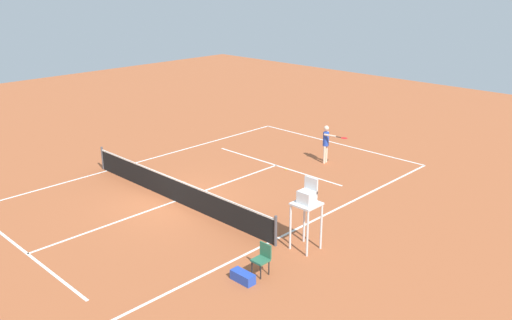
{
  "coord_description": "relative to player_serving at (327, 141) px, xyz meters",
  "views": [
    {
      "loc": [
        -15.8,
        11.73,
        8.36
      ],
      "look_at": [
        -0.42,
        -4.12,
        0.8
      ],
      "focal_mm": 37.66,
      "sensor_mm": 36.0,
      "label": 1
    }
  ],
  "objects": [
    {
      "name": "player_serving",
      "position": [
        0.0,
        0.0,
        0.0
      ],
      "size": [
        1.35,
        0.45,
        1.82
      ],
      "rotation": [
        0.0,
        0.0,
        1.74
      ],
      "color": "beige",
      "rests_on": "ground"
    },
    {
      "name": "court_lines",
      "position": [
        1.46,
        7.81,
        -1.09
      ],
      "size": [
        10.12,
        21.58,
        0.01
      ],
      "color": "white",
      "rests_on": "ground"
    },
    {
      "name": "courtside_chair_near",
      "position": [
        -4.74,
        9.38,
        -0.56
      ],
      "size": [
        0.44,
        0.46,
        0.95
      ],
      "color": "#262626",
      "rests_on": "ground"
    },
    {
      "name": "ground_plane",
      "position": [
        1.46,
        7.81,
        -1.09
      ],
      "size": [
        60.0,
        60.0,
        0.0
      ],
      "primitive_type": "plane",
      "color": "#AD5933"
    },
    {
      "name": "umpire_chair",
      "position": [
        -4.66,
        7.26,
        0.52
      ],
      "size": [
        0.8,
        0.8,
        2.41
      ],
      "color": "silver",
      "rests_on": "ground"
    },
    {
      "name": "tennis_ball",
      "position": [
        0.7,
        2.07,
        -1.06
      ],
      "size": [
        0.07,
        0.07,
        0.07
      ],
      "primitive_type": "sphere",
      "color": "#CCE033",
      "rests_on": "ground"
    },
    {
      "name": "tennis_net",
      "position": [
        1.46,
        7.81,
        -0.59
      ],
      "size": [
        10.72,
        0.1,
        1.07
      ],
      "color": "#4C4C51",
      "rests_on": "ground"
    },
    {
      "name": "equipment_bag",
      "position": [
        -4.63,
        10.08,
        -0.94
      ],
      "size": [
        0.76,
        0.32,
        0.3
      ],
      "primitive_type": "cube",
      "color": "#2647B7",
      "rests_on": "ground"
    }
  ]
}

